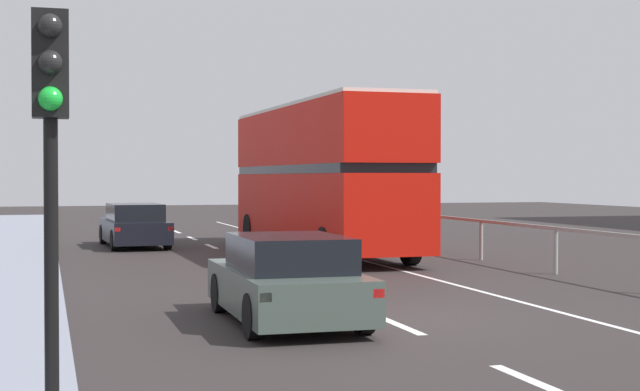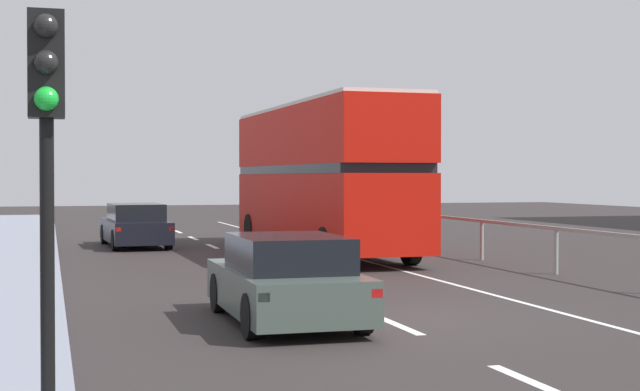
{
  "view_description": "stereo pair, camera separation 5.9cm",
  "coord_description": "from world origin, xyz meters",
  "px_view_note": "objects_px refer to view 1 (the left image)",
  "views": [
    {
      "loc": [
        -5.08,
        -13.75,
        2.23
      ],
      "look_at": [
        0.57,
        5.46,
        1.83
      ],
      "focal_mm": 52.43,
      "sensor_mm": 36.0,
      "label": 1
    },
    {
      "loc": [
        -5.02,
        -13.76,
        2.23
      ],
      "look_at": [
        0.57,
        5.46,
        1.83
      ],
      "focal_mm": 52.43,
      "sensor_mm": 36.0,
      "label": 2
    }
  ],
  "objects_px": {
    "hatchback_car_near": "(287,280)",
    "sedan_car_ahead": "(134,226)",
    "double_decker_bus_red": "(321,174)",
    "traffic_signal_pole": "(50,114)"
  },
  "relations": [
    {
      "from": "hatchback_car_near",
      "to": "sedan_car_ahead",
      "type": "height_order",
      "value": "sedan_car_ahead"
    },
    {
      "from": "double_decker_bus_red",
      "to": "traffic_signal_pole",
      "type": "xyz_separation_m",
      "value": [
        -7.63,
        -17.88,
        0.45
      ]
    },
    {
      "from": "hatchback_car_near",
      "to": "sedan_car_ahead",
      "type": "xyz_separation_m",
      "value": [
        -0.83,
        16.42,
        0.02
      ]
    },
    {
      "from": "traffic_signal_pole",
      "to": "sedan_car_ahead",
      "type": "bearing_deg",
      "value": 83.12
    },
    {
      "from": "hatchback_car_near",
      "to": "traffic_signal_pole",
      "type": "bearing_deg",
      "value": -121.44
    },
    {
      "from": "traffic_signal_pole",
      "to": "sedan_car_ahead",
      "type": "relative_size",
      "value": 0.75
    },
    {
      "from": "sedan_car_ahead",
      "to": "hatchback_car_near",
      "type": "bearing_deg",
      "value": -89.72
    },
    {
      "from": "double_decker_bus_red",
      "to": "sedan_car_ahead",
      "type": "distance_m",
      "value": 6.68
    },
    {
      "from": "double_decker_bus_red",
      "to": "hatchback_car_near",
      "type": "relative_size",
      "value": 2.76
    },
    {
      "from": "hatchback_car_near",
      "to": "traffic_signal_pole",
      "type": "xyz_separation_m",
      "value": [
        -3.48,
        -5.6,
        2.11
      ]
    }
  ]
}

